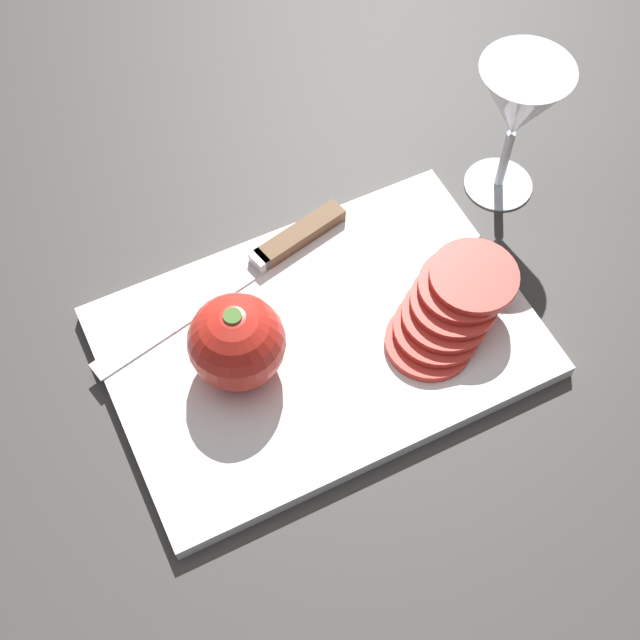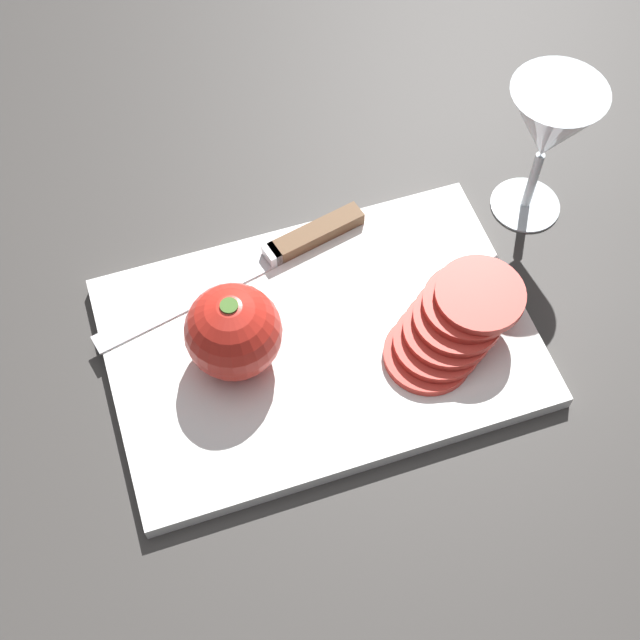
% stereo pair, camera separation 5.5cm
% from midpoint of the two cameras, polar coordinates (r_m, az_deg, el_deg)
% --- Properties ---
extents(ground_plane, '(3.00, 3.00, 0.00)m').
position_cam_midpoint_polar(ground_plane, '(0.79, -3.09, -4.24)').
color(ground_plane, '#383533').
extents(cutting_board, '(0.38, 0.25, 0.02)m').
position_cam_midpoint_polar(cutting_board, '(0.80, -1.96, -1.52)').
color(cutting_board, white).
rests_on(cutting_board, ground_plane).
extents(wine_glass, '(0.09, 0.09, 0.16)m').
position_cam_midpoint_polar(wine_glass, '(0.85, 10.75, 13.20)').
color(wine_glass, silver).
rests_on(wine_glass, ground_plane).
extents(whole_tomato, '(0.08, 0.08, 0.08)m').
position_cam_midpoint_polar(whole_tomato, '(0.75, -7.45, -1.54)').
color(whole_tomato, red).
rests_on(whole_tomato, cutting_board).
extents(knife, '(0.28, 0.08, 0.01)m').
position_cam_midpoint_polar(knife, '(0.84, -4.85, 4.21)').
color(knife, silver).
rests_on(knife, cutting_board).
extents(tomato_slice_stack_near, '(0.13, 0.10, 0.05)m').
position_cam_midpoint_polar(tomato_slice_stack_near, '(0.79, 6.36, 0.67)').
color(tomato_slice_stack_near, red).
rests_on(tomato_slice_stack_near, cutting_board).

